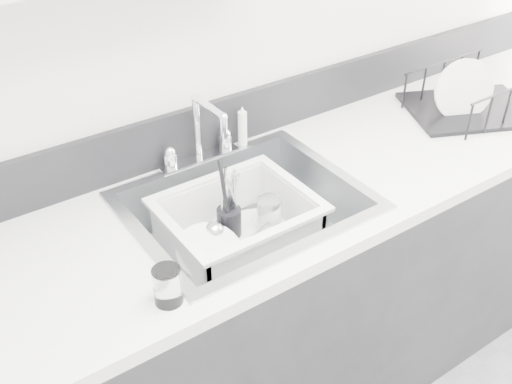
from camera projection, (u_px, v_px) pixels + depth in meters
counter_run at (247, 318)px, 1.91m from camera, size 3.20×0.62×0.92m
backsplash at (190, 133)px, 1.80m from camera, size 3.20×0.02×0.16m
sink at (246, 227)px, 1.70m from camera, size 0.64×0.52×0.20m
faucet at (200, 145)px, 1.78m from camera, size 0.26×0.18×0.23m
side_sprayer at (242, 127)px, 1.86m from camera, size 0.03×0.03×0.14m
wash_tub at (238, 226)px, 1.70m from camera, size 0.50×0.45×0.16m
plate_stack at (212, 258)px, 1.65m from camera, size 0.23×0.22×0.09m
utensil_cup at (229, 219)px, 1.74m from camera, size 0.07×0.07×0.24m
ladle at (234, 244)px, 1.68m from camera, size 0.21×0.28×0.08m
tumbler_in_tub at (269, 214)px, 1.77m from camera, size 0.10×0.10×0.10m
tumbler_counter at (168, 286)px, 1.31m from camera, size 0.08×0.08×0.09m
dish_rack at (473, 92)px, 2.05m from camera, size 0.52×0.46×0.15m
bowl_small at (281, 242)px, 1.72m from camera, size 0.12×0.12×0.03m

